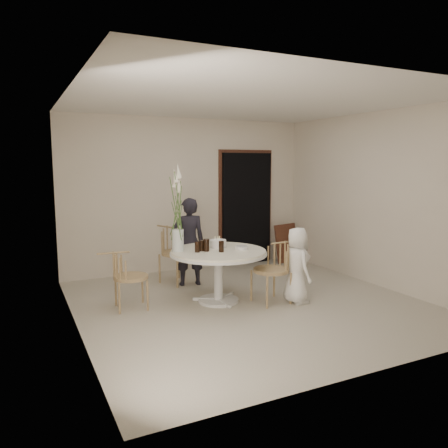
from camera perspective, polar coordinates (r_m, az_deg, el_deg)
name	(u,v)px	position (r m, az deg, el deg)	size (l,w,h in m)	color
ground	(249,303)	(6.10, 3.32, -10.29)	(4.50, 4.50, 0.00)	beige
room_shell	(250,185)	(5.81, 3.45, 5.08)	(4.50, 4.50, 4.50)	white
doorway	(246,209)	(8.32, 2.93, 1.99)	(1.00, 0.10, 2.10)	black
door_trim	(245,205)	(8.34, 2.80, 2.43)	(1.12, 0.03, 2.22)	brown
table	(218,258)	(6.00, -0.73, -4.50)	(1.33, 1.33, 0.73)	silver
picture_frame	(286,243)	(8.61, 8.16, -2.47)	(0.55, 0.04, 0.74)	brown
chair_far	(172,246)	(7.09, -6.76, -2.86)	(0.63, 0.65, 0.91)	tan
chair_right	(278,263)	(6.09, 7.08, -5.05)	(0.53, 0.49, 0.84)	tan
chair_left	(122,272)	(5.88, -13.15, -6.08)	(0.49, 0.46, 0.78)	tan
girl	(189,242)	(6.85, -4.62, -2.33)	(0.50, 0.33, 1.38)	black
boy	(297,265)	(6.08, 9.50, -5.35)	(0.51, 0.33, 1.05)	white
birthday_cake	(218,244)	(6.15, -0.78, -2.58)	(0.23, 0.23, 0.16)	white
cola_tumbler_a	(197,247)	(5.84, -3.52, -3.00)	(0.07, 0.07, 0.14)	black
cola_tumbler_b	(221,247)	(5.84, -0.36, -2.97)	(0.07, 0.07, 0.15)	black
cola_tumbler_c	(206,245)	(5.89, -2.31, -2.77)	(0.08, 0.08, 0.17)	black
cola_tumbler_d	(201,246)	(5.92, -2.98, -2.85)	(0.07, 0.07, 0.14)	black
plate_stack	(242,248)	(6.03, 2.31, -3.13)	(0.18, 0.18, 0.04)	silver
flower_vase	(178,218)	(5.88, -6.09, 0.81)	(0.16, 0.16, 1.17)	silver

